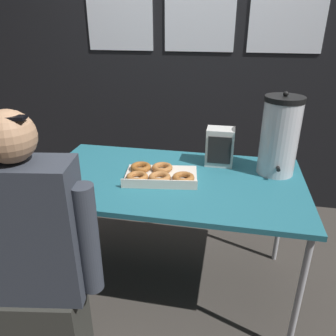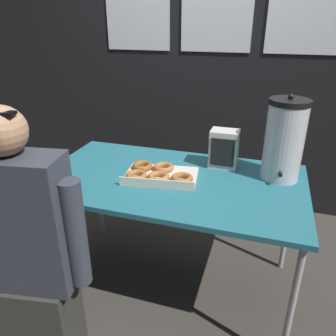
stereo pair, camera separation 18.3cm
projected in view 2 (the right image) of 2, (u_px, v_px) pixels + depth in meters
ground_plane at (170, 282)px, 2.17m from camera, size 12.00×12.00×0.00m
back_wall at (216, 53)px, 2.70m from camera, size 6.00×0.11×2.66m
folding_table at (171, 185)px, 1.87m from camera, size 1.48×0.83×0.76m
donut_box at (158, 174)px, 1.84m from camera, size 0.44×0.33×0.05m
coffee_urn at (284, 140)px, 1.76m from camera, size 0.21×0.24×0.47m
cell_phone at (47, 185)px, 1.76m from camera, size 0.14×0.17×0.01m
space_heater at (224, 149)px, 1.95m from camera, size 0.17×0.13×0.23m
person_seated at (29, 256)px, 1.46m from camera, size 0.56×0.28×1.30m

